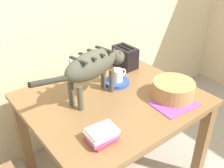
{
  "coord_description": "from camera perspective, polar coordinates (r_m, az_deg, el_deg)",
  "views": [
    {
      "loc": [
        -0.94,
        0.01,
        1.67
      ],
      "look_at": [
        -0.04,
        1.14,
        0.83
      ],
      "focal_mm": 41.39,
      "sensor_mm": 36.0,
      "label": 1
    }
  ],
  "objects": [
    {
      "name": "dining_table",
      "position": [
        1.77,
        0.0,
        -5.32
      ],
      "size": [
        1.1,
        0.97,
        0.73
      ],
      "color": "brown",
      "rests_on": "ground_plane"
    },
    {
      "name": "cat",
      "position": [
        1.62,
        -4.12,
        4.05
      ],
      "size": [
        0.73,
        0.22,
        0.33
      ],
      "rotation": [
        0.0,
        0.0,
        -1.39
      ],
      "color": "#4D4E3E",
      "rests_on": "dining_table"
    },
    {
      "name": "saucer_bowl",
      "position": [
        1.87,
        1.09,
        0.42
      ],
      "size": [
        0.18,
        0.18,
        0.03
      ],
      "primitive_type": "cylinder",
      "color": "blue",
      "rests_on": "dining_table"
    },
    {
      "name": "coffee_mug",
      "position": [
        1.84,
        1.2,
        2.0
      ],
      "size": [
        0.13,
        0.08,
        0.09
      ],
      "color": "white",
      "rests_on": "saucer_bowl"
    },
    {
      "name": "magazine",
      "position": [
        1.7,
        13.49,
        -4.26
      ],
      "size": [
        0.28,
        0.23,
        0.01
      ],
      "primitive_type": "cube",
      "rotation": [
        0.0,
        0.0,
        -0.08
      ],
      "color": "#9D479E",
      "rests_on": "dining_table"
    },
    {
      "name": "book_stack",
      "position": [
        1.37,
        -2.31,
        -11.23
      ],
      "size": [
        0.17,
        0.14,
        0.07
      ],
      "color": "#D6343C",
      "rests_on": "dining_table"
    },
    {
      "name": "wicker_basket",
      "position": [
        1.74,
        13.36,
        -1.14
      ],
      "size": [
        0.27,
        0.27,
        0.11
      ],
      "color": "tan",
      "rests_on": "dining_table"
    },
    {
      "name": "toaster",
      "position": [
        2.09,
        2.91,
        5.96
      ],
      "size": [
        0.12,
        0.2,
        0.18
      ],
      "color": "black",
      "rests_on": "dining_table"
    }
  ]
}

